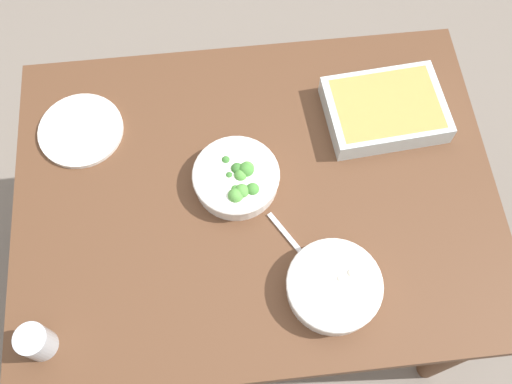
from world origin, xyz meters
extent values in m
plane|color=slate|center=(0.00, 0.00, 0.00)|extent=(6.00, 6.00, 0.00)
cube|color=brown|center=(0.00, 0.00, 0.72)|extent=(1.20, 0.90, 0.04)
cylinder|color=brown|center=(-0.54, -0.39, 0.35)|extent=(0.06, 0.06, 0.70)
cylinder|color=brown|center=(0.54, -0.39, 0.35)|extent=(0.06, 0.06, 0.70)
cylinder|color=brown|center=(-0.54, 0.39, 0.35)|extent=(0.06, 0.06, 0.70)
cylinder|color=white|center=(-0.15, 0.27, 0.77)|extent=(0.21, 0.21, 0.05)
torus|color=white|center=(-0.15, 0.27, 0.79)|extent=(0.22, 0.22, 0.01)
cylinder|color=olive|center=(-0.15, 0.27, 0.77)|extent=(0.17, 0.17, 0.03)
sphere|color=#C66633|center=(-0.12, 0.27, 0.79)|extent=(0.01, 0.01, 0.01)
sphere|color=silver|center=(-0.16, 0.26, 0.79)|extent=(0.02, 0.02, 0.02)
sphere|color=silver|center=(-0.14, 0.23, 0.79)|extent=(0.02, 0.02, 0.02)
sphere|color=silver|center=(-0.19, 0.25, 0.79)|extent=(0.02, 0.02, 0.02)
cylinder|color=white|center=(0.05, -0.03, 0.77)|extent=(0.21, 0.21, 0.05)
torus|color=white|center=(0.05, -0.03, 0.79)|extent=(0.22, 0.22, 0.01)
cylinder|color=#8CB272|center=(0.05, -0.03, 0.77)|extent=(0.17, 0.17, 0.02)
sphere|color=#569E42|center=(0.02, -0.04, 0.79)|extent=(0.04, 0.04, 0.04)
sphere|color=#478C38|center=(0.02, -0.04, 0.79)|extent=(0.04, 0.04, 0.04)
sphere|color=#569E42|center=(0.05, 0.03, 0.79)|extent=(0.04, 0.04, 0.04)
sphere|color=#478C38|center=(0.04, -0.03, 0.79)|extent=(0.03, 0.03, 0.03)
sphere|color=#569E42|center=(0.03, -0.03, 0.79)|extent=(0.03, 0.03, 0.03)
sphere|color=#569E42|center=(0.04, 0.02, 0.79)|extent=(0.04, 0.04, 0.04)
sphere|color=#478C38|center=(0.05, 0.01, 0.78)|extent=(0.02, 0.02, 0.02)
sphere|color=#3D7A33|center=(0.07, -0.07, 0.78)|extent=(0.02, 0.02, 0.02)
sphere|color=#3D7A33|center=(0.04, -0.05, 0.79)|extent=(0.03, 0.03, 0.03)
sphere|color=#478C38|center=(0.01, 0.01, 0.79)|extent=(0.03, 0.03, 0.03)
sphere|color=#3D7A33|center=(0.06, -0.03, 0.78)|extent=(0.02, 0.02, 0.02)
cube|color=silver|center=(-0.36, -0.18, 0.77)|extent=(0.32, 0.24, 0.06)
cube|color=#DBAD56|center=(-0.36, -0.18, 0.78)|extent=(0.28, 0.21, 0.04)
cylinder|color=#B2BCC6|center=(0.51, 0.32, 0.78)|extent=(0.07, 0.07, 0.08)
cylinder|color=black|center=(0.51, 0.32, 0.77)|extent=(0.06, 0.06, 0.05)
cylinder|color=silver|center=(0.43, -0.22, 0.75)|extent=(0.22, 0.22, 0.01)
cube|color=silver|center=(-0.06, 0.12, 0.74)|extent=(0.08, 0.13, 0.01)
ellipsoid|color=silver|center=(-0.11, 0.20, 0.75)|extent=(0.04, 0.05, 0.01)
camera|label=1|loc=(0.06, 0.59, 2.05)|focal=40.66mm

